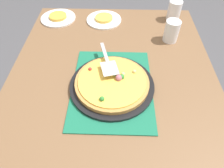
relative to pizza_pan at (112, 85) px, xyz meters
The scene contains 12 objects.
ground_plane 0.76m from the pizza_pan, ahead, with size 8.00×8.00×0.00m, color #4C4C51.
dining_table 0.12m from the pizza_pan, ahead, with size 1.40×1.00×0.75m.
placemat 0.01m from the pizza_pan, ahead, with size 0.48×0.36×0.01m, color #196B4C.
pizza_pan is the anchor object (origin of this frame).
pizza 0.02m from the pizza_pan, 61.47° to the right, with size 0.33×0.33×0.05m.
plate_near_left 0.56m from the pizza_pan, ahead, with size 0.22×0.22×0.01m, color white.
plate_far_right 0.67m from the pizza_pan, 32.58° to the left, with size 0.22×0.22×0.01m, color white.
served_slice_left 0.56m from the pizza_pan, ahead, with size 0.11×0.11×0.02m, color #EAB747.
served_slice_right 0.67m from the pizza_pan, 32.58° to the left, with size 0.11×0.11×0.02m, color gold.
cup_near 0.69m from the pizza_pan, 32.43° to the right, with size 0.08×0.08×0.12m, color white.
cup_far 0.48m from the pizza_pan, 41.28° to the right, with size 0.08×0.08×0.12m, color white.
pizza_server 0.11m from the pizza_pan, 14.40° to the left, with size 0.23×0.10×0.01m.
Camera 1 is at (-0.60, -0.02, 1.45)m, focal length 32.39 mm.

